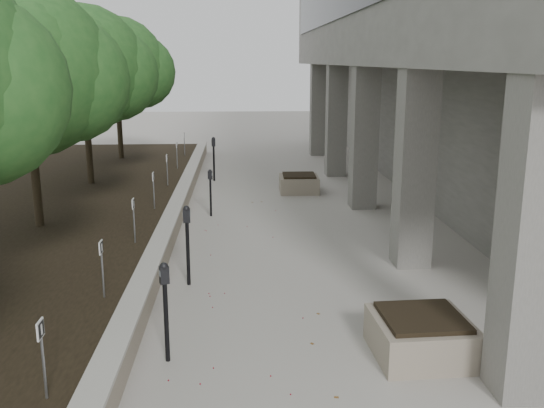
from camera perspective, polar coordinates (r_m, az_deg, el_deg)
name	(u,v)px	position (r m, az deg, el deg)	size (l,w,h in m)	color
retaining_wall	(173,219)	(15.34, -9.38, -1.40)	(0.39, 26.00, 0.50)	#9F927E
planting_bed	(25,223)	(16.18, -22.43, -1.67)	(7.00, 26.00, 0.40)	black
crabapple_tree_3	(29,108)	(14.55, -22.11, 8.48)	(4.60, 4.00, 5.44)	#235620
crabapple_tree_4	(85,95)	(19.35, -17.36, 9.85)	(4.60, 4.00, 5.44)	#235620
crabapple_tree_5	(117,88)	(24.22, -14.50, 10.64)	(4.60, 4.00, 5.44)	#235620
parking_sign_2	(43,360)	(7.39, -20.92, -13.68)	(0.04, 0.22, 0.96)	black
parking_sign_3	(102,269)	(10.05, -15.83, -6.00)	(0.04, 0.22, 0.96)	black
parking_sign_4	(134,221)	(12.87, -12.98, -1.57)	(0.04, 0.22, 0.96)	black
parking_sign_5	(154,191)	(15.75, -11.18, 1.26)	(0.04, 0.22, 0.96)	black
parking_sign_6	(167,170)	(18.67, -9.93, 3.20)	(0.04, 0.22, 0.96)	black
parking_sign_7	(177,155)	(21.61, -9.02, 4.62)	(0.04, 0.22, 0.96)	black
parking_sign_8	(184,144)	(24.56, -8.33, 5.70)	(0.04, 0.22, 0.96)	black
parking_meter_2	(166,312)	(8.58, -10.06, -10.12)	(0.15, 0.10, 1.47)	black
parking_meter_3	(188,246)	(11.34, -8.02, -3.94)	(0.15, 0.11, 1.55)	black
parking_meter_4	(211,193)	(16.34, -5.86, 1.07)	(0.13, 0.09, 1.30)	black
parking_meter_5	(214,159)	(21.19, -5.55, 4.28)	(0.15, 0.11, 1.56)	black
planter_front	(421,335)	(9.04, 13.99, -12.02)	(1.34, 1.34, 0.62)	#9F927E
planter_back	(299,183)	(19.39, 2.58, 2.00)	(1.23, 1.23, 0.58)	#9F927E
berry_scatter	(243,284)	(11.51, -2.82, -7.57)	(3.30, 14.10, 0.02)	maroon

